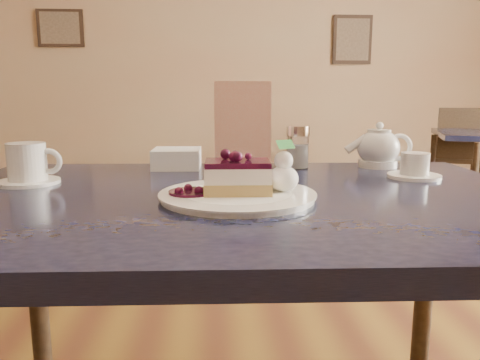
{
  "coord_description": "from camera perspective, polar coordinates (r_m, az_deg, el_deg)",
  "views": [
    {
      "loc": [
        0.11,
        -0.54,
        0.98
      ],
      "look_at": [
        0.17,
        0.26,
        0.83
      ],
      "focal_mm": 35.0,
      "sensor_mm": 36.0,
      "label": 1
    }
  ],
  "objects": [
    {
      "name": "sugar_shaker",
      "position": [
        1.26,
        7.03,
        4.04
      ],
      "size": [
        0.06,
        0.06,
        0.12
      ],
      "color": "white",
      "rests_on": "main_table"
    },
    {
      "name": "berry_sauce",
      "position": [
        0.89,
        -6.03,
        -1.5
      ],
      "size": [
        0.08,
        0.08,
        0.01
      ],
      "primitive_type": "cylinder",
      "color": "#480B2F",
      "rests_on": "dessert_plate"
    },
    {
      "name": "tea_set",
      "position": [
        1.31,
        17.23,
        3.25
      ],
      "size": [
        0.2,
        0.29,
        0.11
      ],
      "color": "white",
      "rests_on": "main_table"
    },
    {
      "name": "whipped_cream",
      "position": [
        0.91,
        5.31,
        0.18
      ],
      "size": [
        0.06,
        0.06,
        0.05
      ],
      "color": "white",
      "rests_on": "dessert_plate"
    },
    {
      "name": "menu_card",
      "position": [
        1.23,
        0.32,
        6.56
      ],
      "size": [
        0.15,
        0.04,
        0.23
      ],
      "primitive_type": "cube",
      "rotation": [
        0.0,
        0.0,
        -0.04
      ],
      "color": "white",
      "rests_on": "main_table"
    },
    {
      "name": "main_table",
      "position": [
        0.97,
        -0.39,
        -6.39
      ],
      "size": [
        1.28,
        0.88,
        0.78
      ],
      "rotation": [
        0.0,
        0.0,
        -0.04
      ],
      "color": "black",
      "rests_on": "ground"
    },
    {
      "name": "cheesecake_slice",
      "position": [
        0.89,
        -0.31,
        0.37
      ],
      "size": [
        0.13,
        0.09,
        0.06
      ],
      "rotation": [
        0.0,
        0.0,
        -0.04
      ],
      "color": "tan",
      "rests_on": "dessert_plate"
    },
    {
      "name": "dessert_plate",
      "position": [
        0.9,
        -0.31,
        -1.96
      ],
      "size": [
        0.29,
        0.29,
        0.01
      ],
      "primitive_type": "cylinder",
      "color": "white",
      "rests_on": "main_table"
    },
    {
      "name": "coffee_set",
      "position": [
        1.15,
        -24.38,
        1.63
      ],
      "size": [
        0.15,
        0.14,
        0.09
      ],
      "color": "white",
      "rests_on": "main_table"
    },
    {
      "name": "napkin_stack",
      "position": [
        1.28,
        -7.72,
        2.63
      ],
      "size": [
        0.13,
        0.13,
        0.05
      ],
      "primitive_type": "cube",
      "rotation": [
        0.0,
        0.0,
        -0.04
      ],
      "color": "white",
      "rests_on": "main_table"
    }
  ]
}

